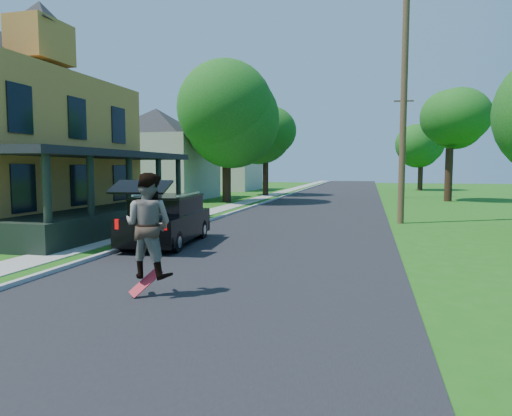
# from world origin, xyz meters

# --- Properties ---
(ground) EXTENTS (140.00, 140.00, 0.00)m
(ground) POSITION_xyz_m (0.00, 0.00, 0.00)
(ground) COLOR #1F5C12
(ground) RESTS_ON ground
(street) EXTENTS (8.00, 120.00, 0.02)m
(street) POSITION_xyz_m (0.00, 20.00, 0.00)
(street) COLOR black
(street) RESTS_ON ground
(curb) EXTENTS (0.15, 120.00, 0.12)m
(curb) POSITION_xyz_m (-4.05, 20.00, 0.00)
(curb) COLOR #A8A7A3
(curb) RESTS_ON ground
(sidewalk) EXTENTS (1.30, 120.00, 0.03)m
(sidewalk) POSITION_xyz_m (-5.60, 20.00, 0.00)
(sidewalk) COLOR gray
(sidewalk) RESTS_ON ground
(front_walk) EXTENTS (6.50, 1.20, 0.03)m
(front_walk) POSITION_xyz_m (-9.50, 6.00, 0.00)
(front_walk) COLOR gray
(front_walk) RESTS_ON ground
(neighbor_house_mid) EXTENTS (12.78, 12.78, 8.30)m
(neighbor_house_mid) POSITION_xyz_m (-13.50, 24.00, 4.19)
(neighbor_house_mid) COLOR #B7B1A2
(neighbor_house_mid) RESTS_ON ground
(neighbor_house_far) EXTENTS (12.78, 12.78, 8.30)m
(neighbor_house_far) POSITION_xyz_m (-13.50, 40.00, 4.19)
(neighbor_house_far) COLOR #B7B1A2
(neighbor_house_far) RESTS_ON ground
(black_suv) EXTENTS (2.14, 4.71, 2.13)m
(black_suv) POSITION_xyz_m (-3.20, 3.72, 0.82)
(black_suv) COLOR black
(black_suv) RESTS_ON ground
(skateboarder) EXTENTS (1.02, 0.81, 2.01)m
(skateboarder) POSITION_xyz_m (-0.98, -1.83, 1.38)
(skateboarder) COLOR black
(skateboarder) RESTS_ON ground
(skateboard) EXTENTS (0.57, 0.46, 0.55)m
(skateboard) POSITION_xyz_m (-0.98, -1.96, 0.28)
(skateboard) COLOR red
(skateboard) RESTS_ON ground
(tree_left_mid) EXTENTS (7.74, 7.91, 9.82)m
(tree_left_mid) POSITION_xyz_m (-7.01, 21.96, 6.41)
(tree_left_mid) COLOR black
(tree_left_mid) RESTS_ON ground
(tree_left_far) EXTENTS (6.40, 6.42, 8.85)m
(tree_left_far) POSITION_xyz_m (-6.03, 30.37, 5.69)
(tree_left_far) COLOR black
(tree_left_far) RESTS_ON ground
(tree_right_mid) EXTENTS (6.29, 5.98, 8.73)m
(tree_right_mid) POSITION_xyz_m (8.77, 26.78, 6.00)
(tree_right_mid) COLOR black
(tree_right_mid) RESTS_ON ground
(tree_right_far) EXTENTS (6.69, 6.84, 7.98)m
(tree_right_far) POSITION_xyz_m (8.53, 43.95, 5.04)
(tree_right_far) COLOR black
(tree_right_far) RESTS_ON ground
(utility_pole_near) EXTENTS (1.73, 0.50, 11.12)m
(utility_pole_near) POSITION_xyz_m (4.50, 11.54, 5.72)
(utility_pole_near) COLOR #453520
(utility_pole_near) RESTS_ON ground
(utility_pole_far) EXTENTS (1.60, 0.31, 8.61)m
(utility_pole_far) POSITION_xyz_m (5.72, 30.37, 4.44)
(utility_pole_far) COLOR #453520
(utility_pole_far) RESTS_ON ground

